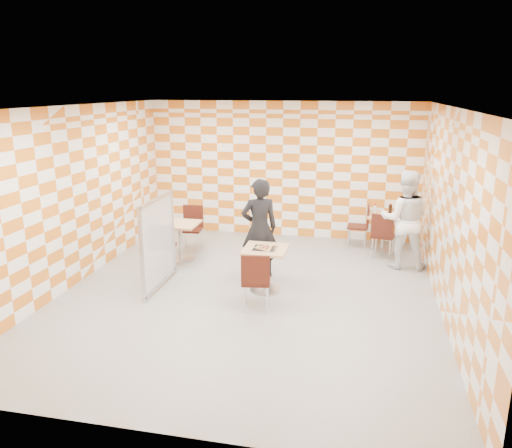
{
  "coord_description": "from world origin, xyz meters",
  "views": [
    {
      "loc": [
        1.71,
        -7.38,
        3.28
      ],
      "look_at": [
        0.1,
        0.2,
        1.15
      ],
      "focal_mm": 35.0,
      "sensor_mm": 36.0,
      "label": 1
    }
  ],
  "objects_px": {
    "second_table": "(384,226)",
    "partition": "(158,242)",
    "man_white": "(405,220)",
    "chair_main_front": "(256,278)",
    "sport_bottle": "(375,209)",
    "soda_bottle": "(390,209)",
    "chair_empty_far": "(192,224)",
    "man_dark": "(259,228)",
    "empty_table": "(180,235)",
    "main_table": "(265,262)",
    "chair_empty_near": "(162,243)",
    "chair_second_side": "(362,223)",
    "chair_second_front": "(383,232)"
  },
  "relations": [
    {
      "from": "chair_second_side",
      "to": "chair_empty_far",
      "type": "bearing_deg",
      "value": -166.09
    },
    {
      "from": "empty_table",
      "to": "man_white",
      "type": "bearing_deg",
      "value": 6.81
    },
    {
      "from": "empty_table",
      "to": "chair_empty_far",
      "type": "bearing_deg",
      "value": 89.41
    },
    {
      "from": "second_table",
      "to": "man_dark",
      "type": "xyz_separation_m",
      "value": [
        -2.22,
        -2.05,
        0.38
      ]
    },
    {
      "from": "empty_table",
      "to": "chair_main_front",
      "type": "height_order",
      "value": "chair_main_front"
    },
    {
      "from": "chair_empty_near",
      "to": "man_white",
      "type": "bearing_deg",
      "value": 15.2
    },
    {
      "from": "partition",
      "to": "man_dark",
      "type": "xyz_separation_m",
      "value": [
        1.54,
        0.85,
        0.1
      ]
    },
    {
      "from": "chair_second_side",
      "to": "man_dark",
      "type": "height_order",
      "value": "man_dark"
    },
    {
      "from": "chair_empty_far",
      "to": "man_dark",
      "type": "xyz_separation_m",
      "value": [
        1.67,
        -1.22,
        0.34
      ]
    },
    {
      "from": "second_table",
      "to": "man_white",
      "type": "height_order",
      "value": "man_white"
    },
    {
      "from": "chair_main_front",
      "to": "sport_bottle",
      "type": "relative_size",
      "value": 4.62
    },
    {
      "from": "chair_empty_far",
      "to": "empty_table",
      "type": "bearing_deg",
      "value": -90.59
    },
    {
      "from": "partition",
      "to": "man_dark",
      "type": "bearing_deg",
      "value": 28.79
    },
    {
      "from": "empty_table",
      "to": "soda_bottle",
      "type": "relative_size",
      "value": 3.26
    },
    {
      "from": "main_table",
      "to": "partition",
      "type": "relative_size",
      "value": 0.48
    },
    {
      "from": "chair_empty_near",
      "to": "sport_bottle",
      "type": "distance_m",
      "value": 4.44
    },
    {
      "from": "sport_bottle",
      "to": "chair_empty_far",
      "type": "bearing_deg",
      "value": -165.82
    },
    {
      "from": "chair_second_side",
      "to": "man_white",
      "type": "height_order",
      "value": "man_white"
    },
    {
      "from": "chair_empty_far",
      "to": "man_dark",
      "type": "relative_size",
      "value": 0.52
    },
    {
      "from": "chair_empty_near",
      "to": "chair_empty_far",
      "type": "distance_m",
      "value": 1.36
    },
    {
      "from": "chair_second_front",
      "to": "partition",
      "type": "height_order",
      "value": "partition"
    },
    {
      "from": "main_table",
      "to": "chair_second_front",
      "type": "xyz_separation_m",
      "value": [
        1.94,
        2.07,
        0.04
      ]
    },
    {
      "from": "man_white",
      "to": "chair_main_front",
      "type": "bearing_deg",
      "value": 48.46
    },
    {
      "from": "man_dark",
      "to": "chair_second_side",
      "type": "bearing_deg",
      "value": -155.55
    },
    {
      "from": "man_dark",
      "to": "sport_bottle",
      "type": "relative_size",
      "value": 8.88
    },
    {
      "from": "chair_second_front",
      "to": "man_white",
      "type": "xyz_separation_m",
      "value": [
        0.36,
        -0.39,
        0.38
      ]
    },
    {
      "from": "partition",
      "to": "second_table",
      "type": "bearing_deg",
      "value": 37.65
    },
    {
      "from": "second_table",
      "to": "chair_empty_near",
      "type": "distance_m",
      "value": 4.55
    },
    {
      "from": "second_table",
      "to": "empty_table",
      "type": "distance_m",
      "value": 4.18
    },
    {
      "from": "chair_second_front",
      "to": "chair_empty_near",
      "type": "distance_m",
      "value": 4.24
    },
    {
      "from": "chair_empty_far",
      "to": "man_white",
      "type": "relative_size",
      "value": 0.5
    },
    {
      "from": "chair_main_front",
      "to": "chair_empty_far",
      "type": "distance_m",
      "value": 3.29
    },
    {
      "from": "main_table",
      "to": "chair_empty_near",
      "type": "height_order",
      "value": "chair_empty_near"
    },
    {
      "from": "chair_empty_near",
      "to": "main_table",
      "type": "bearing_deg",
      "value": -14.36
    },
    {
      "from": "empty_table",
      "to": "chair_empty_near",
      "type": "bearing_deg",
      "value": -98.25
    },
    {
      "from": "main_table",
      "to": "man_white",
      "type": "bearing_deg",
      "value": 36.23
    },
    {
      "from": "chair_second_side",
      "to": "chair_empty_far",
      "type": "distance_m",
      "value": 3.55
    },
    {
      "from": "main_table",
      "to": "chair_empty_far",
      "type": "bearing_deg",
      "value": 135.48
    },
    {
      "from": "chair_empty_far",
      "to": "main_table",
      "type": "bearing_deg",
      "value": -44.52
    },
    {
      "from": "second_table",
      "to": "partition",
      "type": "xyz_separation_m",
      "value": [
        -3.76,
        -2.9,
        0.28
      ]
    },
    {
      "from": "empty_table",
      "to": "soda_bottle",
      "type": "height_order",
      "value": "soda_bottle"
    },
    {
      "from": "man_white",
      "to": "sport_bottle",
      "type": "xyz_separation_m",
      "value": [
        -0.51,
        1.12,
        -0.08
      ]
    },
    {
      "from": "man_dark",
      "to": "chair_empty_far",
      "type": "bearing_deg",
      "value": -60.93
    },
    {
      "from": "chair_empty_far",
      "to": "partition",
      "type": "distance_m",
      "value": 2.08
    },
    {
      "from": "soda_bottle",
      "to": "chair_main_front",
      "type": "bearing_deg",
      "value": -120.36
    },
    {
      "from": "second_table",
      "to": "chair_main_front",
      "type": "bearing_deg",
      "value": -119.33
    },
    {
      "from": "chair_main_front",
      "to": "sport_bottle",
      "type": "height_order",
      "value": "sport_bottle"
    },
    {
      "from": "main_table",
      "to": "chair_main_front",
      "type": "relative_size",
      "value": 0.81
    },
    {
      "from": "chair_empty_far",
      "to": "man_dark",
      "type": "height_order",
      "value": "man_dark"
    },
    {
      "from": "sport_bottle",
      "to": "soda_bottle",
      "type": "distance_m",
      "value": 0.31
    }
  ]
}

